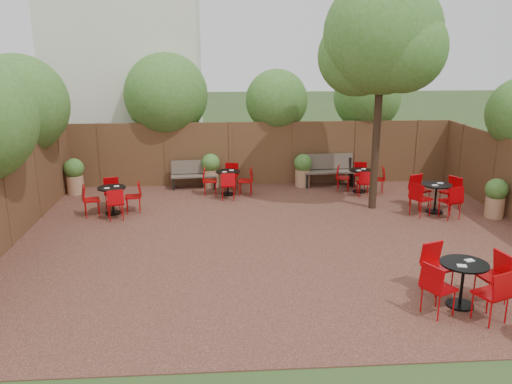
{
  "coord_description": "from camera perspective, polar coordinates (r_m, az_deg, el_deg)",
  "views": [
    {
      "loc": [
        -1.38,
        -11.22,
        4.28
      ],
      "look_at": [
        -0.53,
        0.5,
        1.0
      ],
      "focal_mm": 36.84,
      "sensor_mm": 36.0,
      "label": 1
    }
  ],
  "objects": [
    {
      "name": "ground",
      "position": [
        12.09,
        2.68,
        -5.16
      ],
      "size": [
        80.0,
        80.0,
        0.0
      ],
      "primitive_type": "plane",
      "color": "#354F23",
      "rests_on": "ground"
    },
    {
      "name": "courtyard_paving",
      "position": [
        12.08,
        2.68,
        -5.12
      ],
      "size": [
        12.0,
        10.0,
        0.02
      ],
      "primitive_type": "cube",
      "color": "#3C1E18",
      "rests_on": "ground"
    },
    {
      "name": "fence_back",
      "position": [
        16.6,
        0.7,
        4.21
      ],
      "size": [
        12.0,
        0.08,
        2.0
      ],
      "primitive_type": "cube",
      "color": "brown",
      "rests_on": "ground"
    },
    {
      "name": "fence_left",
      "position": [
        12.57,
        -25.56,
        -1.1
      ],
      "size": [
        0.08,
        10.0,
        2.0
      ],
      "primitive_type": "cube",
      "color": "brown",
      "rests_on": "ground"
    },
    {
      "name": "neighbour_building",
      "position": [
        19.47,
        -13.81,
        14.35
      ],
      "size": [
        5.0,
        4.0,
        8.0
      ],
      "primitive_type": "cube",
      "color": "silver",
      "rests_on": "ground"
    },
    {
      "name": "overhang_foliage",
      "position": [
        13.79,
        -12.75,
        8.85
      ],
      "size": [
        15.55,
        10.81,
        2.73
      ],
      "color": "#3B6C23",
      "rests_on": "ground"
    },
    {
      "name": "courtyard_tree",
      "position": [
        14.03,
        13.52,
        15.51
      ],
      "size": [
        3.03,
        2.98,
        6.02
      ],
      "rotation": [
        0.0,
        0.0,
        -0.35
      ],
      "color": "black",
      "rests_on": "courtyard_paving"
    },
    {
      "name": "park_bench_left",
      "position": [
        16.31,
        -6.76,
        1.95
      ],
      "size": [
        1.41,
        0.55,
        0.85
      ],
      "rotation": [
        0.0,
        0.0,
        0.08
      ],
      "color": "brown",
      "rests_on": "courtyard_paving"
    },
    {
      "name": "park_bench_right",
      "position": [
        16.64,
        7.86,
        2.42
      ],
      "size": [
        1.62,
        0.58,
        0.99
      ],
      "rotation": [
        0.0,
        0.0,
        0.04
      ],
      "color": "brown",
      "rests_on": "courtyard_paving"
    },
    {
      "name": "bistro_tables",
      "position": [
        13.3,
        6.85,
        -1.26
      ],
      "size": [
        10.04,
        8.77,
        0.9
      ],
      "color": "black",
      "rests_on": "courtyard_paving"
    },
    {
      "name": "planters",
      "position": [
        15.41,
        -0.03,
        1.73
      ],
      "size": [
        11.87,
        4.12,
        1.07
      ],
      "color": "#AA7A55",
      "rests_on": "courtyard_paving"
    }
  ]
}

